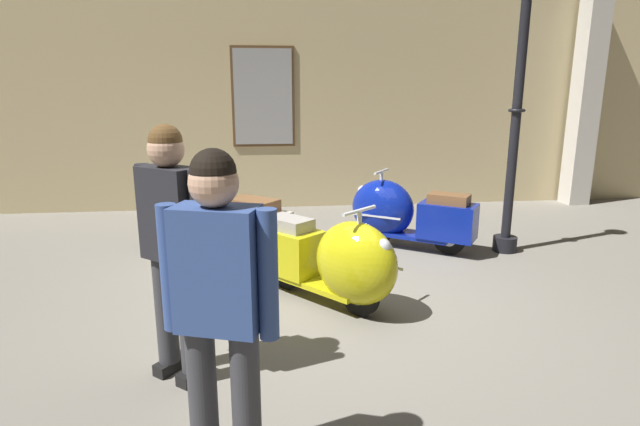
{
  "coord_description": "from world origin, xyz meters",
  "views": [
    {
      "loc": [
        -0.68,
        -4.26,
        1.9
      ],
      "look_at": [
        -0.07,
        1.12,
        0.58
      ],
      "focal_mm": 28.44,
      "sensor_mm": 36.0,
      "label": 1
    }
  ],
  "objects_px": {
    "scooter_1": "(334,260)",
    "scooter_2": "(402,213)",
    "lamppost": "(516,114)",
    "visitor_0": "(172,237)",
    "visitor_1": "(220,301)",
    "scooter_0": "(209,221)"
  },
  "relations": [
    {
      "from": "scooter_0",
      "to": "visitor_0",
      "type": "height_order",
      "value": "visitor_0"
    },
    {
      "from": "visitor_0",
      "to": "scooter_2",
      "type": "bearing_deg",
      "value": -0.9
    },
    {
      "from": "visitor_0",
      "to": "lamppost",
      "type": "bearing_deg",
      "value": -16.38
    },
    {
      "from": "lamppost",
      "to": "visitor_0",
      "type": "bearing_deg",
      "value": -145.41
    },
    {
      "from": "scooter_1",
      "to": "scooter_2",
      "type": "xyz_separation_m",
      "value": [
        1.07,
        1.66,
        0.0
      ]
    },
    {
      "from": "lamppost",
      "to": "visitor_1",
      "type": "xyz_separation_m",
      "value": [
        -3.1,
        -3.39,
        -0.67
      ]
    },
    {
      "from": "visitor_1",
      "to": "lamppost",
      "type": "bearing_deg",
      "value": -24.5
    },
    {
      "from": "visitor_0",
      "to": "scooter_1",
      "type": "bearing_deg",
      "value": -9.69
    },
    {
      "from": "scooter_1",
      "to": "lamppost",
      "type": "relative_size",
      "value": 0.46
    },
    {
      "from": "scooter_0",
      "to": "lamppost",
      "type": "xyz_separation_m",
      "value": [
        3.49,
        0.06,
        1.15
      ]
    },
    {
      "from": "scooter_1",
      "to": "scooter_2",
      "type": "bearing_deg",
      "value": 105.81
    },
    {
      "from": "scooter_2",
      "to": "lamppost",
      "type": "height_order",
      "value": "lamppost"
    },
    {
      "from": "lamppost",
      "to": "visitor_0",
      "type": "relative_size",
      "value": 1.85
    },
    {
      "from": "scooter_0",
      "to": "scooter_2",
      "type": "distance_m",
      "value": 2.31
    },
    {
      "from": "scooter_0",
      "to": "scooter_2",
      "type": "bearing_deg",
      "value": -130.26
    },
    {
      "from": "scooter_0",
      "to": "lamppost",
      "type": "relative_size",
      "value": 0.52
    },
    {
      "from": "scooter_0",
      "to": "visitor_1",
      "type": "xyz_separation_m",
      "value": [
        0.39,
        -3.33,
        0.47
      ]
    },
    {
      "from": "scooter_0",
      "to": "visitor_0",
      "type": "xyz_separation_m",
      "value": [
        0.02,
        -2.34,
        0.5
      ]
    },
    {
      "from": "visitor_1",
      "to": "scooter_0",
      "type": "bearing_deg",
      "value": 24.7
    },
    {
      "from": "lamppost",
      "to": "visitor_1",
      "type": "bearing_deg",
      "value": -132.44
    },
    {
      "from": "scooter_0",
      "to": "lamppost",
      "type": "distance_m",
      "value": 3.68
    },
    {
      "from": "lamppost",
      "to": "visitor_0",
      "type": "distance_m",
      "value": 4.27
    }
  ]
}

